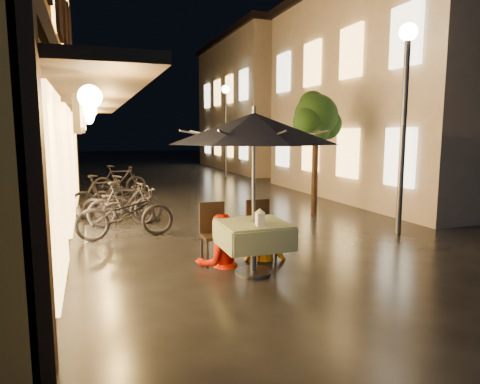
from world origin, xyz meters
name	(u,v)px	position (x,y,z in m)	size (l,w,h in m)	color
ground	(320,280)	(0.00, 0.00, 0.00)	(90.00, 90.00, 0.00)	black
east_building_near	(422,92)	(7.49, 6.50, 3.41)	(7.30, 9.30, 6.80)	#C1A997
east_building_far	(279,105)	(7.49, 18.00, 3.66)	(7.30, 10.30, 7.30)	#C1A997
street_tree	(316,119)	(2.41, 4.51, 2.42)	(1.43, 1.20, 3.15)	black
streetlamp_near	(405,91)	(3.00, 2.00, 2.92)	(0.36, 0.36, 4.23)	#59595E
streetlamp_far	(226,114)	(3.00, 14.00, 2.92)	(0.36, 0.36, 4.23)	#59595E
cafe_table	(253,235)	(-0.80, 0.59, 0.59)	(0.99, 0.99, 0.78)	#59595E
patio_umbrella	(254,128)	(-0.80, 0.59, 2.15)	(2.45, 2.45, 2.46)	#59595E
cafe_chair_left	(214,230)	(-1.20, 1.33, 0.54)	(0.42, 0.42, 0.97)	black
cafe_chair_right	(260,226)	(-0.40, 1.33, 0.54)	(0.42, 0.42, 0.97)	black
table_lantern	(260,216)	(-0.80, 0.35, 0.92)	(0.16, 0.16, 0.25)	white
person_orange	(219,215)	(-1.15, 1.16, 0.80)	(0.78, 0.61, 1.61)	red
person_yellow	(265,218)	(-0.36, 1.19, 0.70)	(0.90, 0.52, 1.39)	orange
bicycle_0	(125,213)	(-2.41, 3.44, 0.50)	(0.67, 1.92, 1.01)	black
bicycle_1	(125,204)	(-2.32, 4.61, 0.50)	(0.47, 1.68, 1.01)	black
bicycle_2	(118,204)	(-2.47, 4.92, 0.46)	(0.60, 1.73, 0.91)	black
bicycle_3	(104,195)	(-2.73, 5.90, 0.53)	(0.50, 1.77, 1.06)	black
bicycle_4	(121,195)	(-2.26, 6.83, 0.40)	(0.53, 1.53, 0.81)	black
bicycle_5	(119,181)	(-2.15, 9.18, 0.52)	(0.49, 1.73, 1.04)	black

